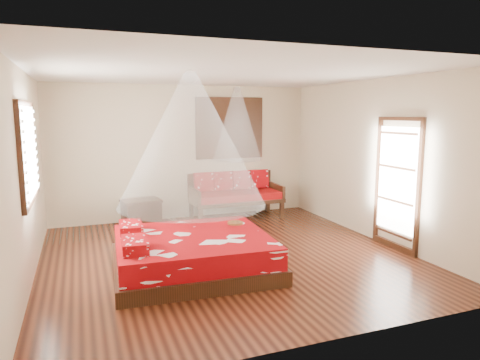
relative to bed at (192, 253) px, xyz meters
The scene contains 10 objects.
room 1.38m from the bed, 30.98° to the left, with size 5.54×5.54×2.84m.
bed is the anchor object (origin of this frame).
daybed 3.26m from the bed, 59.12° to the left, with size 1.92×0.85×0.97m.
storage_chest 2.87m from the bed, 96.34° to the left, with size 0.82×0.65×0.51m.
shutter_panel 3.90m from the bed, 61.86° to the left, with size 1.52×0.06×1.32m.
window_left 2.58m from the bed, 163.68° to the left, with size 0.10×1.74×1.34m.
glazed_door 3.48m from the bed, ahead, with size 0.08×1.02×2.16m.
wine_tray 0.96m from the bed, 27.21° to the left, with size 0.24×0.24×0.20m.
mosquito_net_main 1.60m from the bed, ahead, with size 2.05×2.05×1.80m, color white.
mosquito_net_daybed 3.58m from the bed, 57.83° to the left, with size 1.02×1.02×1.50m, color white.
Camera 1 is at (-2.08, -6.10, 2.21)m, focal length 32.00 mm.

